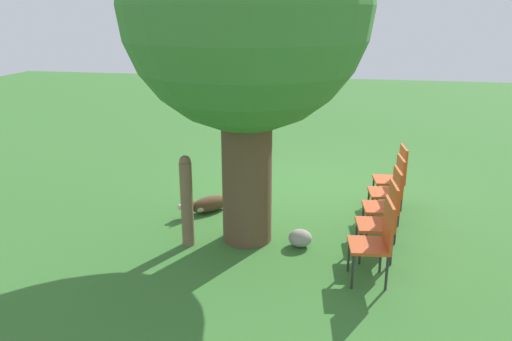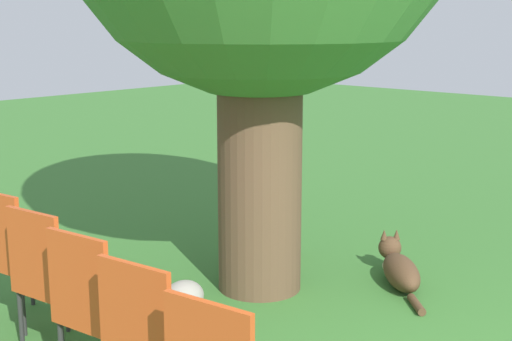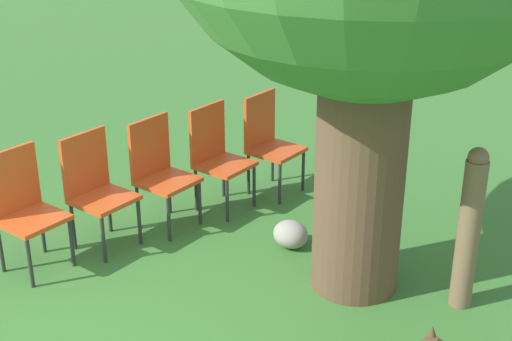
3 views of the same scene
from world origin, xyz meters
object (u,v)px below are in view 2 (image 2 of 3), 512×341
dog (399,268)px  red_chair_3 (50,274)px  red_chair_4 (13,250)px  fence_post (288,190)px  red_chair_2 (95,303)px  red_chair_1 (151,339)px

dog → red_chair_3: (-2.47, 0.95, 0.40)m
dog → red_chair_3: size_ratio=0.88×
dog → red_chair_4: red_chair_4 is taller
fence_post → red_chair_2: 2.57m
red_chair_1 → red_chair_4: 1.75m
red_chair_1 → dog: bearing=-2.6°
dog → red_chair_2: 2.62m
red_chair_1 → red_chair_2: (0.08, 0.58, 0.00)m
red_chair_3 → red_chair_1: bearing=-105.3°
dog → red_chair_1: red_chair_1 is taller
red_chair_2 → red_chair_4: size_ratio=1.00×
red_chair_2 → fence_post: bearing=8.6°
fence_post → red_chair_2: fence_post is taller
dog → red_chair_3: 2.68m
dog → fence_post: size_ratio=0.69×
red_chair_3 → red_chair_2: bearing=-105.3°
dog → red_chair_3: bearing=113.1°
red_chair_1 → red_chair_4: same height
red_chair_4 → fence_post: bearing=-18.4°
fence_post → red_chair_4: (-2.31, 0.47, -0.08)m
fence_post → red_chair_1: 2.86m
red_chair_1 → red_chair_4: bearing=74.7°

